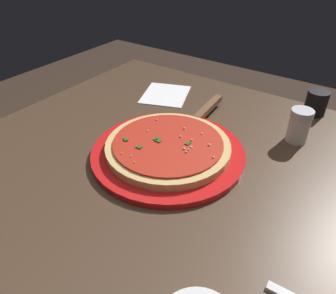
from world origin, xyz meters
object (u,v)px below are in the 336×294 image
object	(u,v)px
pizza_server	(201,115)
napkin_folded_right	(165,95)
pizza	(168,146)
serving_plate	(168,153)
cup_small_sauce	(316,103)
parmesan_shaker	(299,126)

from	to	relation	value
pizza_server	napkin_folded_right	xyz separation A→B (m)	(0.15, -0.07, -0.02)
pizza	pizza_server	size ratio (longest dim) A/B	1.12
serving_plate	napkin_folded_right	distance (m)	0.28
napkin_folded_right	cup_small_sauce	bearing A→B (deg)	-161.30
serving_plate	cup_small_sauce	xyz separation A→B (m)	(-0.20, -0.35, 0.02)
pizza	napkin_folded_right	world-z (taller)	pizza
pizza_server	cup_small_sauce	world-z (taller)	cup_small_sauce
serving_plate	pizza_server	bearing A→B (deg)	-85.37
pizza_server	parmesan_shaker	size ratio (longest dim) A/B	3.01
pizza	pizza_server	distance (m)	0.15
serving_plate	cup_small_sauce	distance (m)	0.40
cup_small_sauce	napkin_folded_right	bearing A→B (deg)	18.70
napkin_folded_right	serving_plate	bearing A→B (deg)	126.26
pizza_server	napkin_folded_right	bearing A→B (deg)	-25.19
pizza_server	parmesan_shaker	bearing A→B (deg)	-167.05
pizza_server	cup_small_sauce	xyz separation A→B (m)	(-0.21, -0.19, 0.01)
serving_plate	pizza_server	size ratio (longest dim) A/B	1.38
serving_plate	pizza	world-z (taller)	pizza
pizza	pizza_server	bearing A→B (deg)	-85.37
pizza	parmesan_shaker	size ratio (longest dim) A/B	3.37
pizza	cup_small_sauce	xyz separation A→B (m)	(-0.20, -0.35, 0.01)
pizza_server	parmesan_shaker	distance (m)	0.21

